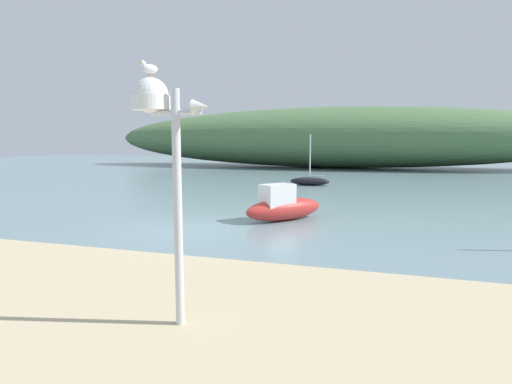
# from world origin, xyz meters

# --- Properties ---
(ground_plane) EXTENTS (120.00, 120.00, 0.00)m
(ground_plane) POSITION_xyz_m (0.00, 0.00, 0.00)
(ground_plane) COLOR gray
(distant_hill) EXTENTS (51.23, 11.98, 6.41)m
(distant_hill) POSITION_xyz_m (0.36, 33.29, 3.20)
(distant_hill) COLOR #517547
(distant_hill) RESTS_ON ground
(mast_structure) EXTENTS (1.11, 0.52, 3.41)m
(mast_structure) POSITION_xyz_m (2.57, -6.71, 3.02)
(mast_structure) COLOR silver
(mast_structure) RESTS_ON beach_sand
(seagull_on_radar) EXTENTS (0.24, 0.25, 0.21)m
(seagull_on_radar) POSITION_xyz_m (2.45, -6.72, 3.74)
(seagull_on_radar) COLOR orange
(seagull_on_radar) RESTS_ON mast_structure
(sailboat_by_sandbar) EXTENTS (2.54, 0.95, 3.23)m
(sailboat_by_sandbar) POSITION_xyz_m (1.08, 14.24, 0.28)
(sailboat_by_sandbar) COLOR black
(sailboat_by_sandbar) RESTS_ON ground
(motorboat_west_reach) EXTENTS (2.71, 3.05, 1.29)m
(motorboat_west_reach) POSITION_xyz_m (2.18, 2.24, 0.51)
(motorboat_west_reach) COLOR #B72D28
(motorboat_west_reach) RESTS_ON ground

